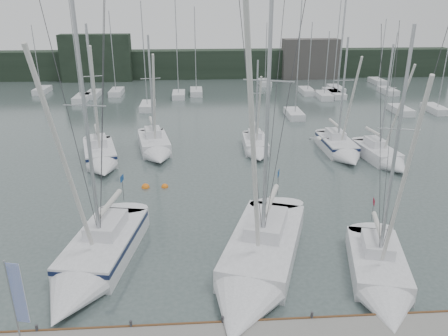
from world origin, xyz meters
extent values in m
plane|color=#42504F|center=(0.00, 0.00, 0.00)|extent=(160.00, 160.00, 0.00)
cube|color=black|center=(0.00, 62.00, 2.50)|extent=(90.00, 4.00, 5.00)
cube|color=black|center=(-20.00, 60.00, 4.00)|extent=(12.00, 3.00, 8.00)
cube|color=#44413F|center=(18.00, 60.00, 3.50)|extent=(10.00, 3.00, 7.00)
cube|color=silver|center=(19.35, 47.89, 0.35)|extent=(1.80, 4.50, 0.90)
cylinder|color=#A3A7AB|center=(19.35, 47.39, 7.31)|extent=(0.12, 0.12, 13.03)
cube|color=silver|center=(17.87, 45.28, 0.35)|extent=(1.80, 4.50, 0.90)
cylinder|color=#A3A7AB|center=(17.87, 44.78, 7.18)|extent=(0.12, 0.12, 12.75)
cube|color=silver|center=(18.07, 43.66, 0.35)|extent=(1.80, 4.50, 0.90)
cylinder|color=#A3A7AB|center=(18.07, 43.16, 7.46)|extent=(0.12, 0.12, 13.32)
cube|color=silver|center=(26.86, 45.69, 0.35)|extent=(1.80, 4.50, 0.90)
cylinder|color=#A3A7AB|center=(26.86, 45.19, 4.96)|extent=(0.12, 0.12, 8.32)
cube|color=silver|center=(-9.24, 37.97, 0.35)|extent=(1.80, 4.50, 0.90)
cylinder|color=#A3A7AB|center=(-9.24, 37.47, 7.13)|extent=(0.12, 0.12, 12.67)
cube|color=silver|center=(-5.34, 44.97, 0.35)|extent=(1.80, 4.50, 0.90)
cylinder|color=#A3A7AB|center=(-5.34, 44.47, 7.75)|extent=(0.12, 0.12, 13.91)
cube|color=silver|center=(15.92, 43.07, 0.35)|extent=(1.80, 4.50, 0.90)
cylinder|color=#A3A7AB|center=(15.92, 42.57, 5.15)|extent=(0.12, 0.12, 8.70)
cube|color=silver|center=(-19.17, 43.56, 0.35)|extent=(1.80, 4.50, 0.90)
cylinder|color=#A3A7AB|center=(-19.17, 43.06, 7.73)|extent=(0.12, 0.12, 13.85)
cube|color=silver|center=(-26.65, 49.86, 0.35)|extent=(1.80, 4.50, 0.90)
cylinder|color=#A3A7AB|center=(-26.65, 49.36, 5.46)|extent=(0.12, 0.12, 9.33)
cube|color=silver|center=(14.29, 46.42, 0.35)|extent=(1.80, 4.50, 0.90)
cylinder|color=#A3A7AB|center=(14.29, 45.92, 5.66)|extent=(0.12, 0.12, 9.72)
cube|color=silver|center=(8.92, 54.15, 0.35)|extent=(1.80, 4.50, 0.90)
cylinder|color=#A3A7AB|center=(8.92, 53.65, 5.45)|extent=(0.12, 0.12, 9.29)
cube|color=silver|center=(-14.88, 47.73, 0.35)|extent=(1.80, 4.50, 0.90)
cylinder|color=#A3A7AB|center=(-14.88, 47.23, 6.44)|extent=(0.12, 0.12, 11.29)
cube|color=silver|center=(9.25, 32.52, 0.35)|extent=(1.80, 4.50, 0.90)
cylinder|color=#A3A7AB|center=(9.25, 32.02, 7.37)|extent=(0.12, 0.12, 13.14)
cube|color=silver|center=(-2.72, 47.04, 0.35)|extent=(1.80, 4.50, 0.90)
cylinder|color=#A3A7AB|center=(-2.72, 46.54, 6.74)|extent=(0.12, 0.12, 11.87)
cube|color=silver|center=(28.00, 33.80, 0.35)|extent=(1.80, 4.50, 0.90)
cylinder|color=#A3A7AB|center=(28.00, 33.30, 7.62)|extent=(0.12, 0.12, 13.64)
cube|color=silver|center=(28.53, 54.03, 0.35)|extent=(1.80, 4.50, 0.90)
cylinder|color=#A3A7AB|center=(28.53, 53.53, 5.72)|extent=(0.12, 0.12, 9.83)
cube|color=silver|center=(23.31, 33.52, 0.35)|extent=(1.80, 4.50, 0.90)
cylinder|color=#A3A7AB|center=(23.31, 33.02, 5.19)|extent=(0.12, 0.12, 8.77)
cube|color=silver|center=(-18.09, 46.24, 0.35)|extent=(1.80, 4.50, 0.90)
cylinder|color=#A3A7AB|center=(-18.09, 45.74, 5.23)|extent=(0.12, 0.12, 8.87)
cube|color=silver|center=(-8.30, 2.40, 0.48)|extent=(4.30, 7.40, 1.62)
cone|color=silver|center=(-9.17, -2.49, 0.48)|extent=(3.60, 3.48, 3.13)
cube|color=silver|center=(-8.21, 2.93, 1.67)|extent=(2.18, 3.04, 0.75)
cylinder|color=#A3A7AB|center=(-8.39, 1.91, 7.59)|extent=(0.19, 0.19, 12.59)
cylinder|color=silver|center=(-8.06, 3.77, 2.64)|extent=(0.89, 3.40, 0.30)
cube|color=#10193B|center=(-8.30, 2.40, 1.02)|extent=(4.32, 7.42, 0.27)
cube|color=navy|center=(-7.65, 6.04, 3.23)|extent=(0.12, 0.58, 0.39)
cube|color=silver|center=(0.77, 1.84, 0.50)|extent=(6.12, 9.07, 1.66)
cone|color=silver|center=(-1.22, -3.79, 0.50)|extent=(4.53, 4.56, 3.54)
cube|color=silver|center=(0.95, 2.37, 1.72)|extent=(2.95, 3.80, 0.78)
cylinder|color=#A3A7AB|center=(0.57, 1.28, 8.61)|extent=(0.20, 0.20, 14.56)
cylinder|color=silver|center=(1.33, 3.42, 2.71)|extent=(1.65, 3.96, 0.31)
cube|color=navy|center=(2.23, 6.00, 3.32)|extent=(0.22, 0.57, 0.40)
cube|color=silver|center=(6.54, -0.18, 0.41)|extent=(4.00, 6.16, 1.36)
cone|color=silver|center=(5.57, -4.11, 0.41)|extent=(3.22, 3.01, 2.72)
cube|color=silver|center=(6.65, 0.26, 1.41)|extent=(2.00, 2.56, 0.63)
cylinder|color=#A3A7AB|center=(6.44, -0.57, 6.91)|extent=(0.16, 0.16, 11.64)
cylinder|color=silver|center=(6.81, 0.92, 2.22)|extent=(0.91, 2.75, 0.25)
cube|color=maroon|center=(7.26, 2.75, 2.72)|extent=(0.14, 0.48, 0.33)
cube|color=silver|center=(-11.74, 18.65, 0.47)|extent=(4.02, 6.34, 1.57)
cone|color=silver|center=(-10.67, 14.60, 0.47)|extent=(3.17, 3.10, 2.61)
cube|color=silver|center=(-11.87, 19.16, 1.62)|extent=(1.99, 2.63, 0.73)
cylinder|color=#A3A7AB|center=(-11.63, 18.25, 6.55)|extent=(0.19, 0.19, 10.59)
cylinder|color=silver|center=(-12.04, 19.78, 2.56)|extent=(1.01, 2.85, 0.29)
cube|color=#10193B|center=(-11.74, 18.65, 0.99)|extent=(4.05, 6.36, 0.26)
cube|color=silver|center=(-7.03, 21.09, 0.47)|extent=(3.62, 6.00, 1.57)
cone|color=silver|center=(-6.28, 17.16, 0.47)|extent=(3.02, 2.85, 2.62)
cube|color=silver|center=(-7.12, 21.61, 1.62)|extent=(1.83, 2.47, 0.73)
cylinder|color=#A3A7AB|center=(-6.95, 20.70, 6.00)|extent=(0.19, 0.19, 9.49)
cylinder|color=silver|center=(-7.24, 22.20, 2.57)|extent=(0.80, 2.75, 0.29)
cube|color=silver|center=(2.78, 20.55, 0.41)|extent=(2.31, 4.75, 1.35)
cone|color=silver|center=(2.67, 17.20, 0.41)|extent=(2.23, 2.07, 2.16)
cube|color=silver|center=(2.79, 21.00, 1.40)|extent=(1.25, 1.91, 0.63)
cylinder|color=#A3A7AB|center=(2.77, 20.21, 4.83)|extent=(0.16, 0.16, 7.49)
cylinder|color=silver|center=(2.81, 21.48, 2.21)|extent=(0.32, 2.30, 0.25)
cube|color=silver|center=(10.50, 19.61, 0.45)|extent=(2.69, 5.64, 1.49)
cone|color=silver|center=(10.58, 15.62, 0.45)|extent=(2.63, 2.44, 2.58)
cube|color=silver|center=(10.49, 20.11, 1.54)|extent=(1.46, 2.26, 0.70)
cylinder|color=#A3A7AB|center=(10.51, 19.21, 5.90)|extent=(0.18, 0.18, 9.41)
cylinder|color=silver|center=(10.48, 20.73, 2.44)|extent=(0.33, 2.74, 0.28)
cube|color=#10193B|center=(10.50, 19.61, 0.94)|extent=(2.71, 5.66, 0.25)
cube|color=silver|center=(13.49, 17.13, 0.42)|extent=(2.99, 5.44, 1.41)
cone|color=silver|center=(13.97, 13.46, 0.42)|extent=(2.61, 2.50, 2.34)
cube|color=silver|center=(13.43, 17.59, 1.45)|extent=(1.54, 2.22, 0.66)
cylinder|color=#A3A7AB|center=(13.54, 16.76, 5.67)|extent=(0.17, 0.17, 9.08)
cylinder|color=silver|center=(13.36, 18.16, 2.30)|extent=(0.58, 2.55, 0.26)
sphere|color=orange|center=(-5.49, 11.92, 0.00)|extent=(0.55, 0.55, 0.55)
sphere|color=orange|center=(-6.98, 11.92, 0.00)|extent=(0.64, 0.64, 0.64)
cylinder|color=#A3A7AB|center=(-10.33, -4.91, 2.46)|extent=(0.08, 0.08, 4.12)
cube|color=#1C3AB2|center=(-10.02, -4.98, 3.05)|extent=(0.54, 0.15, 2.74)
ellipsoid|color=white|center=(3.43, 1.84, 6.94)|extent=(0.26, 0.45, 0.20)
cube|color=#919499|center=(3.15, 1.81, 6.96)|extent=(0.45, 0.18, 0.11)
cube|color=#919499|center=(3.70, 1.87, 6.96)|extent=(0.45, 0.18, 0.11)
camera|label=1|loc=(-2.99, -19.50, 13.74)|focal=35.00mm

